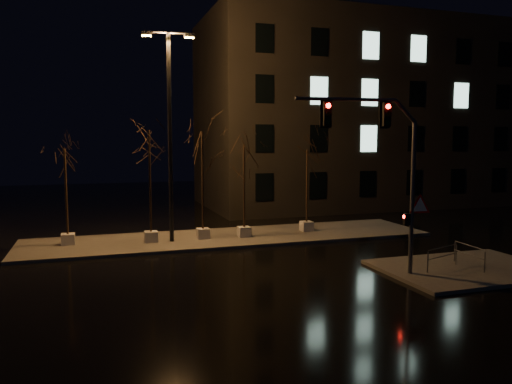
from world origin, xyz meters
name	(u,v)px	position (x,y,z in m)	size (l,w,h in m)	color
ground	(268,265)	(0.00, 0.00, 0.00)	(90.00, 90.00, 0.00)	black
median	(231,238)	(0.00, 6.00, 0.07)	(22.00, 5.00, 0.15)	#484540
sidewalk_corner	(466,269)	(7.50, -3.50, 0.07)	(7.00, 5.00, 0.15)	#484540
building	(353,115)	(14.00, 18.00, 7.50)	(25.00, 12.00, 15.00)	black
tree_0	(65,170)	(-8.41, 6.45, 3.92)	(1.80, 1.80, 4.97)	beige
tree_1	(149,155)	(-4.35, 5.83, 4.64)	(1.80, 1.80, 5.92)	beige
tree_2	(202,156)	(-1.61, 5.85, 4.57)	(1.80, 1.80, 5.83)	beige
tree_3	(244,165)	(0.63, 5.66, 4.05)	(1.80, 1.80, 5.14)	beige
tree_4	(307,168)	(4.58, 6.20, 3.83)	(1.80, 1.80, 4.84)	beige
traffic_signal_mast	(387,160)	(3.61, -3.45, 4.63)	(5.56, 0.75, 6.83)	#54565B
streetlight_main	(170,122)	(-3.31, 5.65, 6.30)	(2.66, 0.49, 10.65)	black
guard_rail_a	(443,254)	(6.41, -3.36, 0.74)	(1.99, 0.73, 0.91)	#54565B
guard_rail_b	(469,253)	(7.64, -3.48, 0.74)	(0.18, 1.94, 0.92)	#54565B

